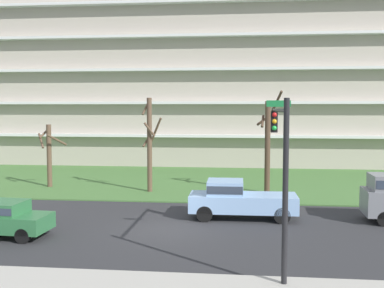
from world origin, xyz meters
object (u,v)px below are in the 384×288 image
tree_left (150,143)px  pickup_blue_center_right (238,199)px  tree_center (268,143)px  tree_far_left (49,153)px  traffic_signal_mast (280,151)px

tree_left → pickup_blue_center_right: tree_left is taller
tree_center → tree_far_left: bearing=177.3°
tree_left → tree_center: size_ratio=0.93×
pickup_blue_center_right → tree_far_left: bearing=-30.8°
tree_left → traffic_signal_mast: 15.58m
tree_center → traffic_signal_mast: size_ratio=1.12×
tree_left → pickup_blue_center_right: (5.89, -6.71, -2.29)m
tree_left → tree_far_left: bearing=171.8°
tree_far_left → pickup_blue_center_right: (13.27, -7.76, -1.41)m
tree_far_left → pickup_blue_center_right: bearing=-30.3°
pickup_blue_center_right → traffic_signal_mast: 7.79m
tree_far_left → traffic_signal_mast: (14.80, -14.74, 1.69)m
pickup_blue_center_right → traffic_signal_mast: size_ratio=0.90×
tree_left → pickup_blue_center_right: 9.22m
tree_center → traffic_signal_mast: (-0.31, -14.04, 0.79)m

